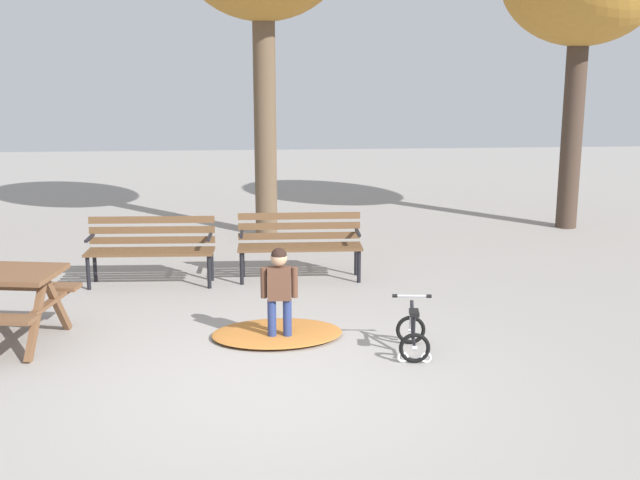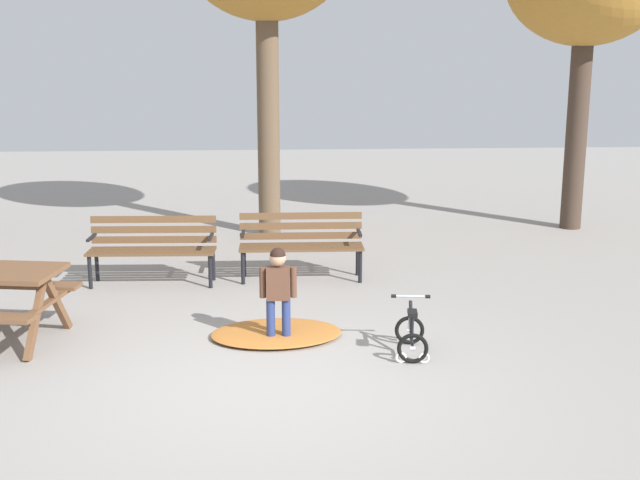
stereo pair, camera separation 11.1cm
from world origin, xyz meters
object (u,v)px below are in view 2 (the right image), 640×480
object	(u,v)px
park_bench_left	(301,240)
child_standing	(278,288)
park_bench_far_left	(153,244)
kids_bicycle	(411,334)

from	to	relation	value
park_bench_left	child_standing	bearing A→B (deg)	-97.98
park_bench_left	park_bench_far_left	bearing A→B (deg)	-176.94
park_bench_far_left	park_bench_left	xyz separation A→B (m)	(1.90, 0.10, 0.00)
park_bench_left	child_standing	xyz separation A→B (m)	(-0.34, -2.39, 0.07)
park_bench_left	kids_bicycle	size ratio (longest dim) A/B	2.72
kids_bicycle	park_bench_far_left	bearing A→B (deg)	136.33
child_standing	park_bench_far_left	bearing A→B (deg)	124.28
child_standing	kids_bicycle	bearing A→B (deg)	-18.51
park_bench_far_left	child_standing	world-z (taller)	child_standing
park_bench_far_left	park_bench_left	size ratio (longest dim) A/B	1.01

